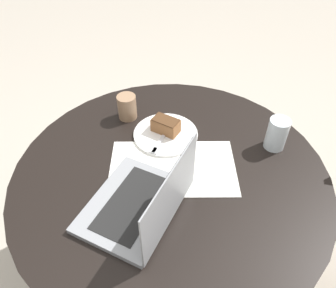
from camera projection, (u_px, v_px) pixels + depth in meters
ground_plane at (170, 271)px, 1.58m from camera, size 12.00×12.00×0.00m
dining_table at (170, 202)px, 1.20m from camera, size 1.04×1.04×0.72m
paper_document at (174, 168)px, 1.09m from camera, size 0.49×0.41×0.00m
plate at (166, 134)px, 1.20m from camera, size 0.24×0.24×0.01m
cake_slice at (166, 125)px, 1.19m from camera, size 0.10×0.06×0.05m
fork at (160, 141)px, 1.17m from camera, size 0.03×0.17×0.00m
coffee_glass at (127, 107)px, 1.26m from camera, size 0.07×0.07×0.10m
water_glass at (277, 134)px, 1.13m from camera, size 0.07×0.07×0.12m
laptop at (141, 203)px, 0.94m from camera, size 0.25×0.31×0.22m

